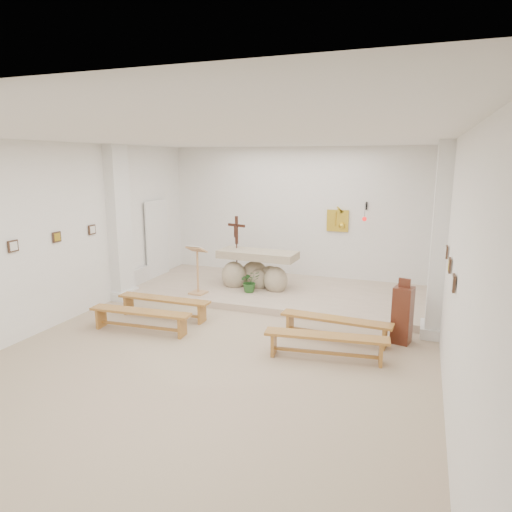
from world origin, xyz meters
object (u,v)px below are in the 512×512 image
at_px(crucifix_stand, 237,245).
at_px(bench_right_second, 326,341).
at_px(lectern, 197,270).
at_px(bench_left_front, 164,303).
at_px(altar, 257,272).
at_px(donation_pedestal, 402,315).
at_px(bench_right_front, 336,324).
at_px(bench_left_second, 140,316).

bearing_deg(crucifix_stand, bench_right_second, -31.82).
height_order(lectern, bench_right_second, lectern).
bearing_deg(bench_left_front, crucifix_stand, 76.78).
bearing_deg(bench_right_second, altar, 119.32).
xyz_separation_m(donation_pedestal, bench_right_front, (-1.11, -0.31, -0.20)).
xyz_separation_m(crucifix_stand, donation_pedestal, (4.03, -2.18, -0.60)).
xyz_separation_m(bench_left_front, bench_right_second, (3.50, -0.84, 0.00)).
relative_size(bench_right_front, bench_right_second, 1.00).
relative_size(donation_pedestal, bench_right_second, 0.58).
distance_m(lectern, bench_right_front, 3.67).
distance_m(altar, bench_right_front, 3.31).
height_order(bench_left_front, bench_right_second, same).
xyz_separation_m(lectern, bench_left_second, (-0.09, -2.15, -0.40)).
bearing_deg(altar, donation_pedestal, -27.87).
relative_size(altar, lectern, 1.67).
relative_size(altar, donation_pedestal, 1.64).
bearing_deg(bench_left_front, bench_right_second, -13.63).
height_order(crucifix_stand, bench_right_second, crucifix_stand).
xyz_separation_m(altar, crucifix_stand, (-0.59, 0.16, 0.60)).
bearing_deg(donation_pedestal, bench_left_front, -163.20).
height_order(altar, donation_pedestal, donation_pedestal).
bearing_deg(crucifix_stand, bench_left_second, -83.00).
distance_m(lectern, bench_right_second, 4.05).
relative_size(donation_pedestal, bench_left_front, 0.59).
bearing_deg(bench_right_front, bench_left_second, -162.73).
height_order(donation_pedestal, bench_left_front, donation_pedestal).
distance_m(bench_left_front, bench_right_front, 3.50).
xyz_separation_m(altar, bench_left_second, (-1.16, -3.17, -0.21)).
xyz_separation_m(altar, donation_pedestal, (3.45, -2.02, -0.01)).
distance_m(lectern, bench_left_front, 1.37).
distance_m(bench_right_front, bench_right_second, 0.84).
height_order(crucifix_stand, bench_left_front, crucifix_stand).
bearing_deg(crucifix_stand, lectern, -95.42).
height_order(lectern, crucifix_stand, crucifix_stand).
bearing_deg(bench_right_front, donation_pedestal, 19.45).
distance_m(altar, donation_pedestal, 4.00).
xyz_separation_m(altar, lectern, (-1.07, -1.02, 0.19)).
distance_m(crucifix_stand, bench_right_front, 3.92).
distance_m(crucifix_stand, bench_left_second, 3.47).
relative_size(bench_left_front, bench_right_second, 0.99).
bearing_deg(bench_left_second, bench_right_second, -3.43).
distance_m(lectern, crucifix_stand, 1.34).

